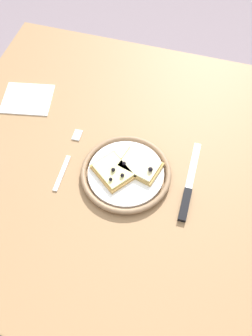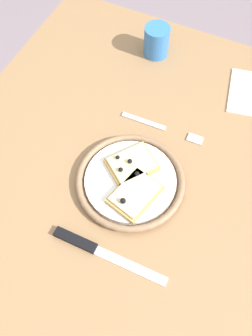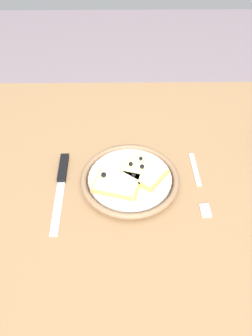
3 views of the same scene
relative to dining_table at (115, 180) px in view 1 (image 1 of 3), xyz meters
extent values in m
plane|color=gray|center=(0.00, 0.00, -0.65)|extent=(6.00, 6.00, 0.00)
cube|color=#936D47|center=(0.00, 0.00, 0.09)|extent=(0.95, 0.95, 0.03)
cylinder|color=#4C4742|center=(-0.41, 0.41, -0.29)|extent=(0.05, 0.05, 0.73)
cylinder|color=#4C4742|center=(0.41, 0.41, -0.29)|extent=(0.05, 0.05, 0.73)
cylinder|color=white|center=(0.04, -0.04, 0.11)|extent=(0.20, 0.20, 0.02)
torus|color=#8C6B4C|center=(0.04, -0.04, 0.12)|extent=(0.23, 0.23, 0.01)
cube|color=tan|center=(0.01, -0.05, 0.13)|extent=(0.13, 0.12, 0.01)
cube|color=#EDE491|center=(0.01, -0.05, 0.13)|extent=(0.11, 0.11, 0.01)
sphere|color=black|center=(0.04, -0.06, 0.14)|extent=(0.01, 0.01, 0.01)
sphere|color=black|center=(0.02, -0.08, 0.14)|extent=(0.01, 0.01, 0.01)
sphere|color=black|center=(0.01, -0.05, 0.14)|extent=(0.01, 0.01, 0.01)
cube|color=tan|center=(0.07, -0.01, 0.13)|extent=(0.12, 0.10, 0.01)
cube|color=beige|center=(0.07, -0.01, 0.13)|extent=(0.11, 0.09, 0.01)
sphere|color=black|center=(0.03, -0.02, 0.14)|extent=(0.01, 0.01, 0.01)
sphere|color=black|center=(0.10, -0.02, 0.14)|extent=(0.01, 0.01, 0.01)
cube|color=silver|center=(0.21, 0.04, 0.11)|extent=(0.02, 0.15, 0.00)
cube|color=black|center=(0.21, -0.08, 0.11)|extent=(0.02, 0.09, 0.01)
cube|color=silver|center=(-0.12, -0.08, 0.11)|extent=(0.02, 0.11, 0.00)
cube|color=silver|center=(-0.12, 0.05, 0.11)|extent=(0.02, 0.04, 0.00)
cube|color=white|center=(-0.31, 0.14, 0.11)|extent=(0.17, 0.15, 0.00)
camera|label=1|loc=(0.18, -0.50, 0.92)|focal=39.01mm
camera|label=2|loc=(0.38, 0.11, 0.83)|focal=40.12mm
camera|label=3|loc=(0.06, 0.52, 0.73)|focal=37.33mm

